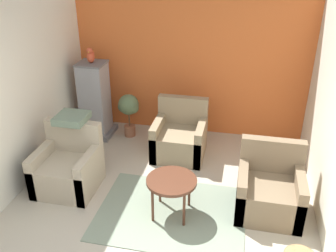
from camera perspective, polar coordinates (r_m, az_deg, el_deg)
The scene contains 12 objects.
wall_back_accent at distance 6.63m, azimuth 3.45°, elevation 10.34°, with size 4.20×0.06×2.78m.
wall_left at distance 5.69m, azimuth -20.92°, elevation 5.75°, with size 0.06×3.64×2.78m.
wall_right at distance 4.94m, azimuth 24.16°, elevation 2.01°, with size 0.06×3.64×2.78m.
area_rug at distance 5.09m, azimuth 0.52°, elevation -13.08°, with size 1.93×1.48×0.01m.
coffee_table at distance 4.79m, azimuth 0.55°, elevation -8.71°, with size 0.65×0.65×0.54m.
armchair_left at distance 5.58m, azimuth -14.94°, elevation -6.33°, with size 0.83×0.80×0.92m.
armchair_right at distance 5.13m, azimuth 15.15°, elevation -9.61°, with size 0.83×0.80×0.92m.
armchair_middle at distance 6.18m, azimuth 1.79°, elevation -1.88°, with size 0.83×0.80×0.92m.
birdcage at distance 6.81m, azimuth -11.08°, elevation 3.77°, with size 0.60×0.60×1.36m.
parrot at distance 6.54m, azimuth -11.72°, elevation 10.46°, with size 0.12×0.22×0.27m.
potted_plant at distance 6.70m, azimuth -6.04°, elevation 2.74°, with size 0.40×0.36×0.80m.
throw_pillow at distance 5.48m, azimuth -14.46°, elevation 1.18°, with size 0.43×0.43×0.10m.
Camera 1 is at (0.96, -2.61, 3.27)m, focal length 40.00 mm.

